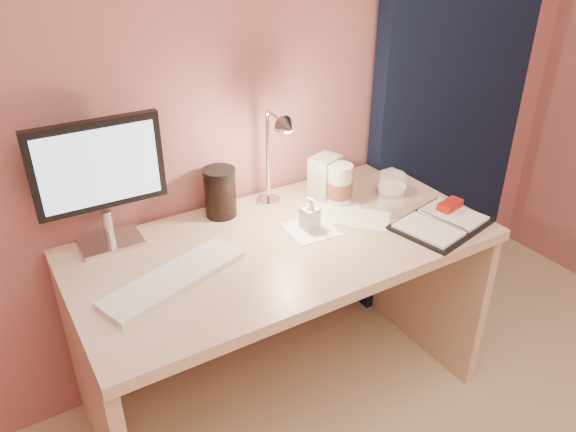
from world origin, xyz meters
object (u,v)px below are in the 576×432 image
planner (442,222)px  desk_lamp (283,152)px  coffee_cup (340,186)px  dark_jar (220,195)px  lotion_bottle (310,214)px  bowl (391,190)px  product_box (325,177)px  desk (274,284)px  keyboard (174,278)px  clear_cup (391,194)px  monitor (99,173)px

planner → desk_lamp: bearing=127.2°
desk_lamp → coffee_cup: bearing=-8.0°
planner → dark_jar: size_ratio=2.24×
coffee_cup → lotion_bottle: coffee_cup is taller
bowl → product_box: 0.27m
desk → desk_lamp: size_ratio=3.69×
planner → coffee_cup: size_ratio=2.32×
desk → coffee_cup: coffee_cup is taller
desk → keyboard: size_ratio=3.04×
coffee_cup → lotion_bottle: size_ratio=1.29×
planner → coffee_cup: coffee_cup is taller
keyboard → desk: bearing=-3.7°
planner → clear_cup: 0.20m
keyboard → desk_lamp: 0.58m
monitor → desk_lamp: 0.61m
desk → planner: 0.64m
lotion_bottle → bowl: bearing=8.3°
coffee_cup → lotion_bottle: (-0.20, -0.10, -0.01)m
monitor → desk_lamp: size_ratio=1.13×
coffee_cup → dark_jar: size_ratio=0.96×
monitor → lotion_bottle: size_ratio=3.58×
monitor → planner: (1.02, -0.48, -0.24)m
keyboard → planner: size_ratio=1.29×
monitor → lotion_bottle: bearing=-21.9°
monitor → planner: 1.15m
dark_jar → planner: bearing=-36.7°
keyboard → product_box: product_box is taller
planner → clear_cup: clear_cup is taller
desk → bowl: (0.53, 0.00, 0.24)m
monitor → bowl: size_ratio=3.79×
product_box → bowl: bearing=-47.2°
desk → lotion_bottle: lotion_bottle is taller
monitor → product_box: size_ratio=2.64×
monitor → bowl: monitor is taller
planner → lotion_bottle: size_ratio=2.99×
bowl → dark_jar: (-0.63, 0.19, 0.06)m
bowl → planner: bearing=-91.4°
monitor → bowl: (1.03, -0.20, -0.24)m
monitor → keyboard: bearing=-70.8°
bowl → desk: bearing=-179.6°
dark_jar → desk_lamp: desk_lamp is taller
desk → planner: planner is taller
planner → lotion_bottle: (-0.41, 0.22, 0.05)m
desk → monitor: size_ratio=3.27×
desk → coffee_cup: (0.31, 0.05, 0.30)m
desk → dark_jar: (-0.10, 0.19, 0.31)m
coffee_cup → lotion_bottle: 0.22m
planner → clear_cup: size_ratio=2.29×
planner → keyboard: bearing=157.3°
coffee_cup → product_box: product_box is taller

